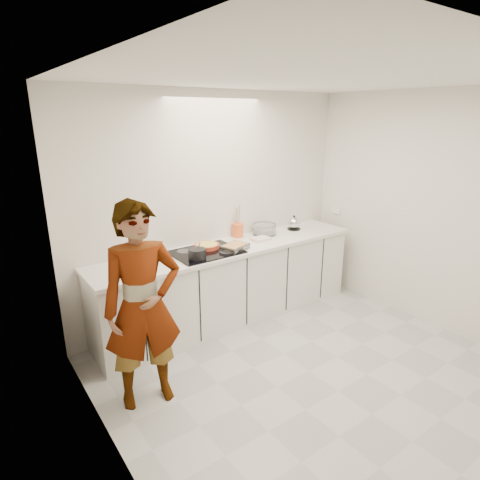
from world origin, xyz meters
TOP-DOWN VIEW (x-y plane):
  - floor at (0.00, 0.00)m, footprint 3.60×3.20m
  - ceiling at (0.00, 0.00)m, footprint 3.60×3.20m
  - wall_back at (0.00, 1.60)m, footprint 3.60×0.00m
  - wall_left at (-1.80, 0.00)m, footprint 0.00×3.20m
  - wall_right at (1.80, 0.02)m, footprint 0.02×3.20m
  - base_cabinets at (0.00, 1.28)m, footprint 3.20×0.58m
  - countertop at (0.00, 1.28)m, footprint 3.24×0.64m
  - hob at (-0.35, 1.26)m, footprint 0.72×0.54m
  - tart_dish at (-0.28, 1.36)m, footprint 0.30×0.30m
  - saucepan at (-0.54, 1.12)m, footprint 0.21×0.21m
  - baking_dish at (-0.06, 1.13)m, footprint 0.33×0.29m
  - mixing_bowl at (0.60, 1.43)m, footprint 0.37×0.37m
  - tea_towel at (0.40, 1.26)m, footprint 0.22×0.16m
  - kettle at (1.04, 1.37)m, footprint 0.18×0.18m
  - utensil_crock at (0.27, 1.53)m, footprint 0.15×0.15m
  - cook at (-1.38, 0.55)m, footprint 0.70×0.52m

SIDE VIEW (x-z plane):
  - floor at x=0.00m, z-range 0.00..0.00m
  - base_cabinets at x=0.00m, z-range 0.00..0.87m
  - cook at x=-1.38m, z-range 0.00..1.73m
  - countertop at x=0.00m, z-range 0.87..0.91m
  - hob at x=-0.35m, z-range 0.91..0.92m
  - tea_towel at x=0.40m, z-range 0.91..0.94m
  - tart_dish at x=-0.28m, z-range 0.93..0.97m
  - baking_dish at x=-0.06m, z-range 0.93..0.98m
  - mixing_bowl at x=0.60m, z-range 0.90..1.04m
  - saucepan at x=-0.54m, z-range 0.89..1.06m
  - kettle at x=1.04m, z-range 0.90..1.08m
  - utensil_crock at x=0.27m, z-range 0.91..1.07m
  - wall_right at x=1.80m, z-range 0.00..2.60m
  - wall_back at x=0.00m, z-range 0.00..2.60m
  - wall_left at x=-1.80m, z-range 0.00..2.60m
  - ceiling at x=0.00m, z-range 2.60..2.60m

